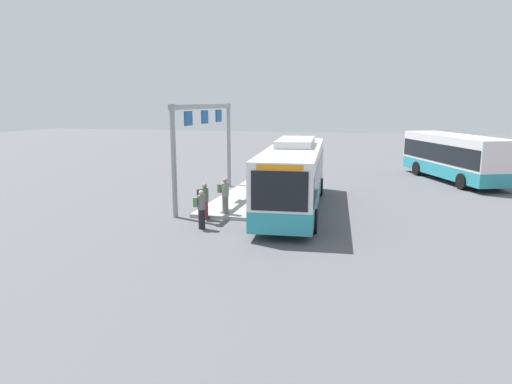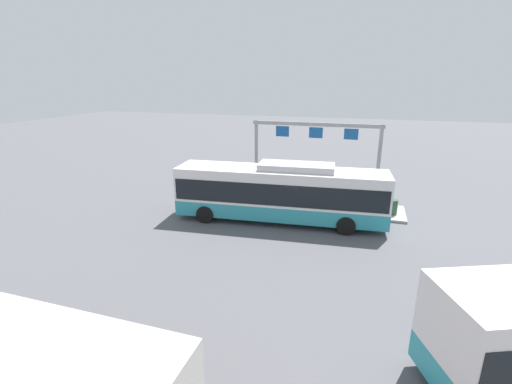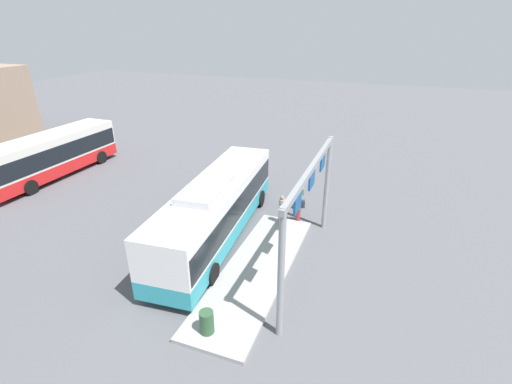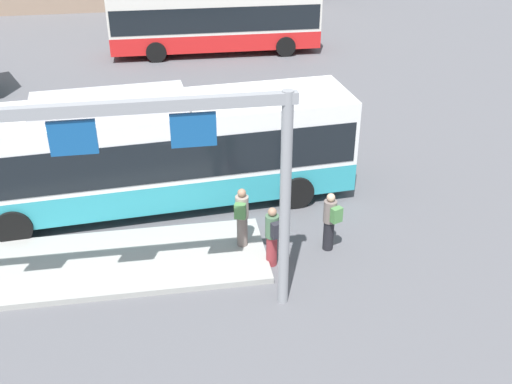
% 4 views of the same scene
% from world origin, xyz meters
% --- Properties ---
extents(ground_plane, '(120.00, 120.00, 0.00)m').
position_xyz_m(ground_plane, '(0.00, 0.00, 0.00)').
color(ground_plane, '#56565B').
extents(platform_curb, '(10.00, 2.80, 0.16)m').
position_xyz_m(platform_curb, '(-2.12, -2.98, 0.08)').
color(platform_curb, '#9E9E99').
rests_on(platform_curb, ground).
extents(bus_main, '(12.06, 3.46, 3.46)m').
position_xyz_m(bus_main, '(-0.01, -0.00, 1.81)').
color(bus_main, teal).
rests_on(bus_main, ground).
extents(bus_background_left, '(10.51, 2.80, 3.10)m').
position_xyz_m(bus_background_left, '(3.53, 15.12, 1.78)').
color(bus_background_left, red).
rests_on(bus_background_left, ground).
extents(person_boarding, '(0.49, 0.60, 1.67)m').
position_xyz_m(person_boarding, '(4.58, -3.16, 0.89)').
color(person_boarding, black).
rests_on(person_boarding, ground).
extents(person_waiting_near, '(0.46, 0.59, 1.67)m').
position_xyz_m(person_waiting_near, '(2.32, -2.84, 1.05)').
color(person_waiting_near, slate).
rests_on(person_waiting_near, platform_curb).
extents(person_waiting_mid, '(0.45, 0.59, 1.67)m').
position_xyz_m(person_waiting_mid, '(2.98, -3.61, 0.89)').
color(person_waiting_mid, maroon).
rests_on(person_waiting_mid, ground).
extents(platform_sign_gantry, '(8.71, 0.24, 5.20)m').
position_xyz_m(platform_sign_gantry, '(-1.20, -5.06, 3.72)').
color(platform_sign_gantry, gray).
rests_on(platform_sign_gantry, ground).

